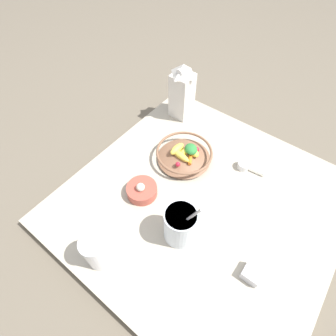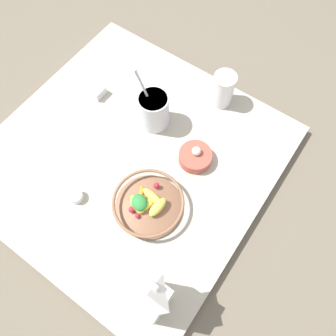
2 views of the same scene
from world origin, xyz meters
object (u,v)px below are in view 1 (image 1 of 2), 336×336
object	(u,v)px
yogurt_tub	(180,224)
drinking_cup	(97,250)
spice_jar	(252,274)
milk_carton	(182,91)
fruit_bowl	(184,154)
garlic_bowl	(142,190)

from	to	relation	value
yogurt_tub	drinking_cup	world-z (taller)	yogurt_tub
yogurt_tub	spice_jar	bearing A→B (deg)	5.61
milk_carton	fruit_bowl	bearing A→B (deg)	-51.69
yogurt_tub	spice_jar	xyz separation A→B (m)	(0.25, 0.02, -0.06)
yogurt_tub	drinking_cup	distance (m)	0.26
yogurt_tub	drinking_cup	size ratio (longest dim) A/B	1.79
spice_jar	fruit_bowl	bearing A→B (deg)	149.72
fruit_bowl	milk_carton	world-z (taller)	milk_carton
yogurt_tub	garlic_bowl	size ratio (longest dim) A/B	2.14
milk_carton	spice_jar	xyz separation A→B (m)	(0.59, -0.46, -0.11)
fruit_bowl	garlic_bowl	distance (m)	0.23
milk_carton	spice_jar	bearing A→B (deg)	-38.01
fruit_bowl	garlic_bowl	bearing A→B (deg)	-96.98
milk_carton	yogurt_tub	size ratio (longest dim) A/B	1.07
yogurt_tub	garlic_bowl	xyz separation A→B (m)	(-0.20, 0.04, -0.05)
fruit_bowl	milk_carton	xyz separation A→B (m)	(-0.17, 0.22, 0.09)
yogurt_tub	fruit_bowl	bearing A→B (deg)	122.82
milk_carton	yogurt_tub	distance (m)	0.60
yogurt_tub	garlic_bowl	distance (m)	0.21
fruit_bowl	milk_carton	size ratio (longest dim) A/B	0.88
fruit_bowl	garlic_bowl	xyz separation A→B (m)	(-0.03, -0.23, -0.01)
milk_carton	drinking_cup	size ratio (longest dim) A/B	1.91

